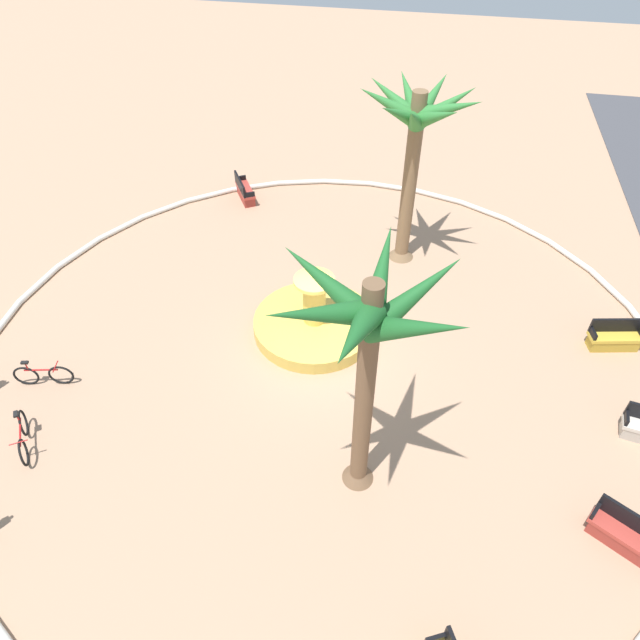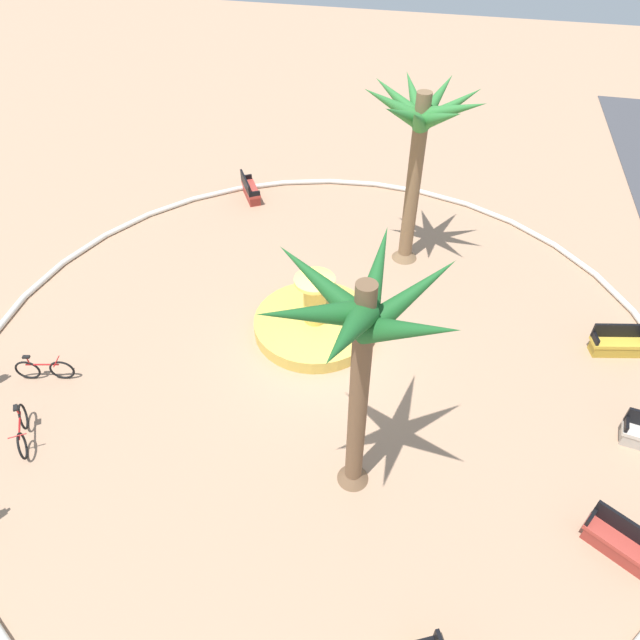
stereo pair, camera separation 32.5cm
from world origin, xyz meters
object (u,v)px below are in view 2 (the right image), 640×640
Objects in this scene: palm_tree_near_fountain at (420,133)px; bench_southeast at (617,344)px; bench_west at (621,544)px; bicycle_by_lamppost at (44,370)px; bicycle_red_frame at (22,430)px; fountain at (315,323)px; palm_tree_by_curb at (361,338)px; bench_southwest at (250,191)px.

palm_tree_near_fountain is 3.83× the size of bench_southeast.
bench_west is 0.97× the size of bicycle_by_lamppost.
bench_southeast is 0.99× the size of bicycle_by_lamppost.
palm_tree_near_fountain is at bearing 131.64° from bicycle_by_lamppost.
fountain is at bearing 132.39° from bicycle_red_frame.
bench_west is at bearing 56.57° from fountain.
bench_southeast reaches higher than bicycle_red_frame.
palm_tree_by_curb is 14.94m from bench_southwest.
palm_tree_by_curb is 3.99× the size of bench_west.
palm_tree_near_fountain is 8.93m from bench_southeast.
bench_west is at bearing 91.49° from bicycle_red_frame.
palm_tree_by_curb reaches higher than palm_tree_near_fountain.
fountain is 10.01m from bench_west.
bench_west is 1.00× the size of bench_southwest.
bench_southwest reaches higher than bicycle_by_lamppost.
palm_tree_by_curb is at bearing 23.27° from fountain.
palm_tree_by_curb is (5.07, 2.18, 4.64)m from fountain.
fountain reaches higher than bench_southwest.
bench_southeast is at bearing 63.65° from palm_tree_near_fountain.
bench_west is 6.72m from bench_southeast.
bench_southwest is at bearing 167.45° from bicycle_by_lamppost.
palm_tree_by_curb reaches higher than bench_southwest.
bench_southwest is 11.52m from bicycle_by_lamppost.
bench_west is 14.82m from bicycle_red_frame.
bench_southeast is at bearing 97.11° from fountain.
bicycle_red_frame is at bearing -88.51° from bench_west.
fountain is 8.73m from bench_southwest.
bicycle_red_frame is at bearing -65.80° from bench_southeast.
bench_southwest is at bearing -147.74° from fountain.
bench_southeast is (-6.22, 7.04, -4.60)m from palm_tree_by_curb.
bench_southeast reaches higher than bicycle_by_lamppost.
bench_southeast is at bearing 131.47° from palm_tree_by_curb.
bench_southeast is at bearing 65.83° from bench_southwest.
bench_southwest is at bearing 172.26° from bicycle_red_frame.
bicycle_red_frame is 0.87× the size of bicycle_by_lamppost.
palm_tree_near_fountain is 9.65m from palm_tree_by_curb.
palm_tree_by_curb is at bearing -0.82° from palm_tree_near_fountain.
bench_southeast and bench_southwest have the same top height.
fountain is at bearing -82.89° from bench_southeast.
bench_southwest is at bearing -134.75° from bench_west.
bench_west reaches higher than bicycle_by_lamppost.
bench_southwest is (-6.23, -13.88, 0.00)m from bench_southeast.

